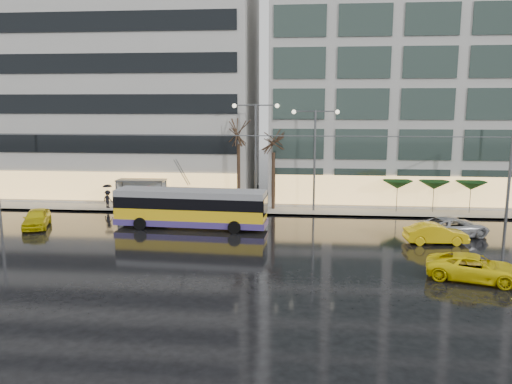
# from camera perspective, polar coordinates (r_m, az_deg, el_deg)

# --- Properties ---
(ground) EXTENTS (140.00, 140.00, 0.00)m
(ground) POSITION_cam_1_polar(r_m,az_deg,el_deg) (33.22, -5.23, -5.99)
(ground) COLOR black
(ground) RESTS_ON ground
(sidewalk) EXTENTS (80.00, 10.00, 0.15)m
(sidewalk) POSITION_cam_1_polar(r_m,az_deg,el_deg) (46.45, 0.32, -1.24)
(sidewalk) COLOR gray
(sidewalk) RESTS_ON ground
(kerb) EXTENTS (80.00, 0.10, 0.15)m
(kerb) POSITION_cam_1_polar(r_m,az_deg,el_deg) (41.62, -0.26, -2.56)
(kerb) COLOR slate
(kerb) RESTS_ON ground
(building_left) EXTENTS (34.00, 14.00, 22.00)m
(building_left) POSITION_cam_1_polar(r_m,az_deg,el_deg) (54.98, -18.63, 11.60)
(building_left) COLOR #B3B0AB
(building_left) RESTS_ON sidewalk
(building_right) EXTENTS (32.00, 14.00, 25.00)m
(building_right) POSITION_cam_1_polar(r_m,az_deg,el_deg) (52.18, 20.33, 13.27)
(building_right) COLOR #B3B0AB
(building_right) RESTS_ON sidewalk
(trolleybus) EXTENTS (11.39, 4.71, 5.22)m
(trolleybus) POSITION_cam_1_polar(r_m,az_deg,el_deg) (37.43, -7.46, -1.98)
(trolleybus) COLOR yellow
(trolleybus) RESTS_ON ground
(catenary) EXTENTS (42.24, 5.12, 7.00)m
(catenary) POSITION_cam_1_polar(r_m,az_deg,el_deg) (39.93, -1.85, 2.98)
(catenary) COLOR #595B60
(catenary) RESTS_ON ground
(bus_shelter) EXTENTS (4.20, 1.60, 2.51)m
(bus_shelter) POSITION_cam_1_polar(r_m,az_deg,el_deg) (45.01, -13.33, 0.57)
(bus_shelter) COLOR #595B60
(bus_shelter) RESTS_ON sidewalk
(street_lamp_near) EXTENTS (3.96, 0.36, 9.03)m
(street_lamp_near) POSITION_cam_1_polar(r_m,az_deg,el_deg) (42.48, -0.04, 5.77)
(street_lamp_near) COLOR #595B60
(street_lamp_near) RESTS_ON sidewalk
(street_lamp_far) EXTENTS (3.96, 0.36, 8.53)m
(street_lamp_far) POSITION_cam_1_polar(r_m,az_deg,el_deg) (42.34, 6.74, 5.31)
(street_lamp_far) COLOR #595B60
(street_lamp_far) RESTS_ON sidewalk
(tree_a) EXTENTS (3.20, 3.20, 8.40)m
(tree_a) POSITION_cam_1_polar(r_m,az_deg,el_deg) (42.78, -2.03, 7.26)
(tree_a) COLOR black
(tree_a) RESTS_ON sidewalk
(tree_b) EXTENTS (3.20, 3.20, 7.70)m
(tree_b) POSITION_cam_1_polar(r_m,az_deg,el_deg) (42.74, 2.02, 6.33)
(tree_b) COLOR black
(tree_b) RESTS_ON sidewalk
(parasol_a) EXTENTS (2.50, 2.50, 2.65)m
(parasol_a) POSITION_cam_1_polar(r_m,az_deg,el_deg) (43.67, 15.87, 0.82)
(parasol_a) COLOR #595B60
(parasol_a) RESTS_ON sidewalk
(parasol_b) EXTENTS (2.50, 2.50, 2.65)m
(parasol_b) POSITION_cam_1_polar(r_m,az_deg,el_deg) (44.32, 19.68, 0.74)
(parasol_b) COLOR #595B60
(parasol_b) RESTS_ON sidewalk
(parasol_c) EXTENTS (2.50, 2.50, 2.65)m
(parasol_c) POSITION_cam_1_polar(r_m,az_deg,el_deg) (45.17, 23.37, 0.67)
(parasol_c) COLOR #595B60
(parasol_c) RESTS_ON sidewalk
(taxi_a) EXTENTS (2.95, 4.47, 1.41)m
(taxi_a) POSITION_cam_1_polar(r_m,az_deg,el_deg) (40.86, -23.78, -2.76)
(taxi_a) COLOR #CEBC0A
(taxi_a) RESTS_ON ground
(taxi_b) EXTENTS (4.16, 1.72, 1.34)m
(taxi_b) POSITION_cam_1_polar(r_m,az_deg,el_deg) (35.24, 19.85, -4.50)
(taxi_b) COLOR yellow
(taxi_b) RESTS_ON ground
(taxi_c) EXTENTS (5.30, 3.59, 1.35)m
(taxi_c) POSITION_cam_1_polar(r_m,az_deg,el_deg) (28.82, 23.73, -7.93)
(taxi_c) COLOR yellow
(taxi_c) RESTS_ON ground
(sedan_silver) EXTENTS (5.53, 3.89, 1.40)m
(sedan_silver) POSITION_cam_1_polar(r_m,az_deg,el_deg) (37.44, 21.60, -3.73)
(sedan_silver) COLOR #A8A7AC
(sedan_silver) RESTS_ON ground
(pedestrian_a) EXTENTS (1.27, 1.28, 2.19)m
(pedestrian_a) POSITION_cam_1_polar(r_m,az_deg,el_deg) (43.46, -12.18, -0.25)
(pedestrian_a) COLOR black
(pedestrian_a) RESTS_ON sidewalk
(pedestrian_b) EXTENTS (1.03, 0.89, 1.84)m
(pedestrian_b) POSITION_cam_1_polar(r_m,az_deg,el_deg) (45.56, -11.24, -0.38)
(pedestrian_b) COLOR black
(pedestrian_b) RESTS_ON sidewalk
(pedestrian_c) EXTENTS (1.16, 1.10, 2.11)m
(pedestrian_c) POSITION_cam_1_polar(r_m,az_deg,el_deg) (45.57, -16.59, -0.35)
(pedestrian_c) COLOR black
(pedestrian_c) RESTS_ON sidewalk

